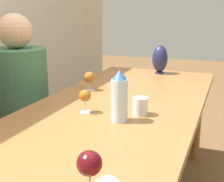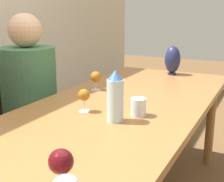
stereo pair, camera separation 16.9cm
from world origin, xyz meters
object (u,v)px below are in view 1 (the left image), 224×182
(wine_glass_4, at_px, (89,164))
(wine_glass_5, at_px, (85,96))
(water_tumbler, at_px, (140,106))
(vase, at_px, (160,59))
(wine_glass_0, at_px, (89,78))
(person_far, at_px, (22,102))
(water_bottle, at_px, (119,97))
(chair_far, at_px, (14,124))

(wine_glass_4, distance_m, wine_glass_5, 0.75)
(wine_glass_4, height_order, wine_glass_5, wine_glass_4)
(water_tumbler, distance_m, vase, 1.10)
(wine_glass_4, bearing_deg, wine_glass_5, 26.89)
(water_tumbler, xyz_separation_m, wine_glass_0, (0.36, 0.46, 0.04))
(water_tumbler, relative_size, person_far, 0.07)
(water_bottle, xyz_separation_m, vase, (1.22, 0.08, 0.00))
(wine_glass_4, xyz_separation_m, person_far, (0.96, 0.97, -0.19))
(chair_far, bearing_deg, wine_glass_0, -75.31)
(water_tumbler, height_order, person_far, person_far)
(vase, distance_m, chair_far, 1.27)
(water_bottle, bearing_deg, chair_far, 69.37)
(wine_glass_4, distance_m, chair_far, 1.47)
(vase, distance_m, wine_glass_4, 1.85)
(water_bottle, height_order, wine_glass_0, water_bottle)
(water_bottle, height_order, vase, water_bottle)
(person_far, bearing_deg, wine_glass_4, -134.93)
(vase, height_order, wine_glass_5, vase)
(wine_glass_0, xyz_separation_m, chair_far, (-0.14, 0.53, -0.35))
(wine_glass_4, relative_size, chair_far, 0.15)
(vase, height_order, wine_glass_0, vase)
(vase, distance_m, person_far, 1.18)
(person_far, bearing_deg, water_tumbler, -103.71)
(wine_glass_5, bearing_deg, person_far, 65.03)
(water_tumbler, bearing_deg, wine_glass_4, -175.37)
(wine_glass_0, bearing_deg, wine_glass_5, -157.72)
(water_tumbler, height_order, vase, vase)
(wine_glass_4, relative_size, wine_glass_5, 1.10)
(wine_glass_0, height_order, person_far, person_far)
(wine_glass_4, bearing_deg, person_far, 45.07)
(vase, relative_size, wine_glass_4, 1.73)
(water_bottle, height_order, chair_far, water_bottle)
(vase, bearing_deg, wine_glass_4, -173.62)
(water_tumbler, relative_size, chair_far, 0.10)
(water_tumbler, distance_m, wine_glass_5, 0.29)
(water_tumbler, bearing_deg, vase, 7.56)
(water_tumbler, relative_size, vase, 0.39)
(water_bottle, relative_size, wine_glass_5, 2.04)
(water_tumbler, bearing_deg, water_bottle, 151.23)
(vase, bearing_deg, wine_glass_0, 156.81)
(wine_glass_4, height_order, chair_far, chair_far)
(water_tumbler, bearing_deg, person_far, 76.29)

